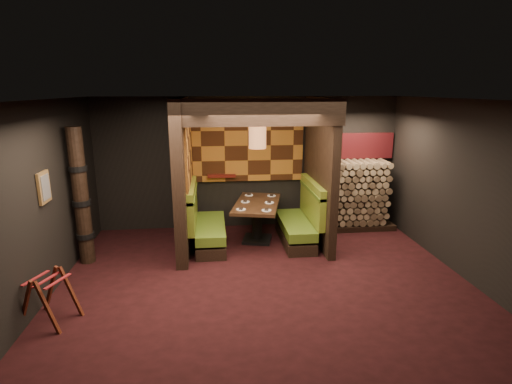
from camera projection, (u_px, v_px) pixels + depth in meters
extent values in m
cube|color=black|center=(265.00, 282.00, 6.41)|extent=(6.50, 5.50, 0.02)
cube|color=black|center=(266.00, 99.00, 5.69)|extent=(6.50, 5.50, 0.02)
cube|color=black|center=(249.00, 163.00, 8.71)|extent=(6.50, 0.02, 2.85)
cube|color=black|center=(308.00, 280.00, 3.40)|extent=(6.50, 0.02, 2.85)
cube|color=black|center=(40.00, 202.00, 5.71)|extent=(0.02, 5.50, 2.85)
cube|color=black|center=(467.00, 190.00, 6.40)|extent=(0.02, 5.50, 2.85)
cube|color=black|center=(183.00, 175.00, 7.50)|extent=(0.20, 2.20, 2.85)
cube|color=black|center=(320.00, 172.00, 7.83)|extent=(0.15, 2.10, 2.85)
cube|color=black|center=(259.00, 113.00, 6.42)|extent=(2.85, 0.18, 0.44)
cube|color=#B16923|center=(248.00, 145.00, 8.56)|extent=(2.40, 0.06, 1.55)
cube|color=#B16923|center=(189.00, 151.00, 7.57)|extent=(0.04, 1.85, 1.45)
cube|color=#5C1610|center=(222.00, 176.00, 8.60)|extent=(0.60, 0.12, 0.07)
cube|color=black|center=(211.00, 240.00, 7.88)|extent=(0.55, 1.60, 0.22)
cube|color=#4F6D1D|center=(211.00, 228.00, 7.82)|extent=(0.55, 1.60, 0.18)
cube|color=#51741D|center=(193.00, 209.00, 7.69)|extent=(0.12, 1.60, 0.78)
cube|color=#4F6D1D|center=(192.00, 192.00, 7.60)|extent=(0.15, 1.60, 0.06)
cube|color=black|center=(295.00, 236.00, 8.06)|extent=(0.55, 1.60, 0.22)
cube|color=#4F6D1D|center=(295.00, 225.00, 8.00)|extent=(0.55, 1.60, 0.18)
cube|color=#51741D|center=(312.00, 205.00, 7.93)|extent=(0.12, 1.60, 0.78)
cube|color=#4F6D1D|center=(313.00, 188.00, 7.85)|extent=(0.15, 1.60, 0.06)
cube|color=black|center=(257.00, 239.00, 8.12)|extent=(0.66, 0.66, 0.06)
cylinder|color=black|center=(257.00, 223.00, 8.04)|extent=(0.20, 0.20, 0.75)
cube|color=#3B2717|center=(257.00, 204.00, 7.94)|extent=(1.17, 1.68, 0.06)
cylinder|color=white|center=(241.00, 209.00, 7.45)|extent=(0.18, 0.18, 0.01)
cube|color=black|center=(241.00, 209.00, 7.45)|extent=(0.09, 0.12, 0.02)
cylinder|color=white|center=(266.00, 210.00, 7.39)|extent=(0.18, 0.18, 0.01)
cube|color=black|center=(266.00, 210.00, 7.39)|extent=(0.09, 0.12, 0.02)
cylinder|color=white|center=(245.00, 202.00, 7.96)|extent=(0.18, 0.18, 0.01)
cube|color=black|center=(245.00, 201.00, 7.95)|extent=(0.09, 0.12, 0.02)
cylinder|color=white|center=(269.00, 203.00, 7.90)|extent=(0.18, 0.18, 0.01)
cube|color=black|center=(269.00, 202.00, 7.89)|extent=(0.09, 0.12, 0.02)
cylinder|color=white|center=(249.00, 195.00, 8.46)|extent=(0.18, 0.18, 0.01)
cube|color=black|center=(249.00, 194.00, 8.46)|extent=(0.09, 0.12, 0.02)
cylinder|color=white|center=(272.00, 196.00, 8.40)|extent=(0.18, 0.18, 0.01)
cube|color=black|center=(272.00, 195.00, 8.40)|extent=(0.09, 0.12, 0.02)
cylinder|color=#9B5D35|center=(257.00, 136.00, 7.55)|extent=(0.33, 0.33, 0.45)
sphere|color=#FFC672|center=(257.00, 136.00, 7.55)|extent=(0.18, 0.18, 0.18)
cylinder|color=black|center=(258.00, 111.00, 7.43)|extent=(0.02, 0.02, 0.50)
cube|color=brown|center=(44.00, 187.00, 5.76)|extent=(0.04, 0.36, 0.46)
cube|color=#3F3F3F|center=(46.00, 187.00, 5.76)|extent=(0.01, 0.27, 0.36)
cube|color=#4B1B0D|center=(25.00, 305.00, 5.09)|extent=(0.32, 0.16, 0.73)
cube|color=#4B1B0D|center=(48.00, 309.00, 5.00)|extent=(0.32, 0.16, 0.73)
cube|color=#4B1B0D|center=(51.00, 289.00, 5.49)|extent=(0.32, 0.16, 0.73)
cube|color=#4B1B0D|center=(72.00, 293.00, 5.40)|extent=(0.32, 0.16, 0.73)
cube|color=maroon|center=(36.00, 278.00, 5.22)|extent=(0.21, 0.44, 0.01)
cube|color=maroon|center=(47.00, 280.00, 5.18)|extent=(0.21, 0.44, 0.01)
cube|color=maroon|center=(58.00, 281.00, 5.13)|extent=(0.21, 0.44, 0.01)
cylinder|color=black|center=(81.00, 197.00, 6.85)|extent=(0.26, 0.26, 2.40)
cylinder|color=black|center=(85.00, 235.00, 7.02)|extent=(0.31, 0.31, 0.09)
cylinder|color=black|center=(82.00, 203.00, 6.87)|extent=(0.31, 0.31, 0.09)
cylinder|color=black|center=(78.00, 168.00, 6.72)|extent=(0.31, 0.31, 0.09)
cube|color=black|center=(353.00, 225.00, 8.90)|extent=(1.73, 0.70, 0.12)
cube|color=#726345|center=(355.00, 192.00, 8.71)|extent=(1.73, 0.70, 1.38)
cube|color=maroon|center=(352.00, 146.00, 8.78)|extent=(1.83, 0.10, 0.56)
cube|color=black|center=(321.00, 169.00, 8.09)|extent=(0.08, 0.08, 2.85)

